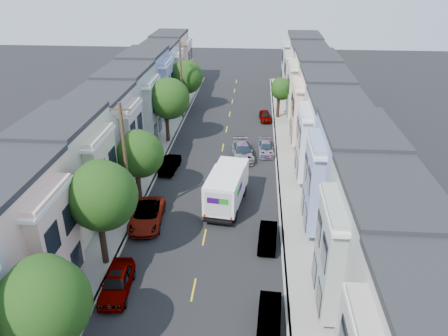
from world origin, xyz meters
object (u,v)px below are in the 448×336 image
(tree_b, at_px, (101,196))
(fedex_truck, at_px, (227,187))
(utility_pole_near, at_px, (126,164))
(lead_sedan, at_px, (243,151))
(parked_left_d, at_px, (170,165))
(parked_right_a, at_px, (269,316))
(parked_left_b, at_px, (117,282))
(tree_a, at_px, (42,305))
(tree_d, at_px, (168,99))
(tree_c, at_px, (139,154))
(tree_e, at_px, (185,77))
(parked_right_b, at_px, (268,237))
(parked_right_d, at_px, (265,116))
(utility_pole_far, at_px, (181,81))
(parked_right_c, at_px, (266,148))
(tree_far_r, at_px, (281,90))
(parked_left_c, at_px, (147,216))

(tree_b, bearing_deg, fedex_truck, 48.77)
(utility_pole_near, bearing_deg, lead_sedan, 56.96)
(utility_pole_near, bearing_deg, parked_left_d, 81.64)
(parked_right_a, bearing_deg, parked_left_b, 171.19)
(parked_left_d, bearing_deg, fedex_truck, -40.98)
(tree_a, relative_size, tree_d, 0.89)
(parked_left_b, bearing_deg, utility_pole_near, 95.31)
(tree_c, height_order, parked_left_d, tree_c)
(tree_e, bearing_deg, fedex_truck, -73.69)
(utility_pole_near, bearing_deg, parked_right_b, -12.68)
(parked_right_d, bearing_deg, lead_sedan, -106.98)
(fedex_truck, relative_size, parked_right_d, 1.83)
(utility_pole_far, relative_size, parked_right_c, 2.46)
(tree_a, distance_m, parked_left_b, 7.36)
(tree_b, distance_m, parked_left_b, 5.68)
(tree_d, bearing_deg, tree_far_r, 36.35)
(tree_d, relative_size, parked_left_d, 1.93)
(tree_far_r, distance_m, parked_right_a, 37.73)
(tree_e, distance_m, fedex_truck, 27.50)
(utility_pole_near, distance_m, lead_sedan, 16.48)
(tree_far_r, bearing_deg, parked_left_c, -113.37)
(utility_pole_far, bearing_deg, parked_right_b, -68.56)
(tree_b, xyz_separation_m, tree_far_r, (13.20, 32.65, -1.53))
(tree_b, distance_m, parked_right_c, 23.88)
(tree_e, distance_m, tree_far_r, 13.43)
(tree_a, bearing_deg, utility_pole_far, 90.00)
(tree_far_r, bearing_deg, parked_right_b, -93.87)
(tree_c, bearing_deg, utility_pole_far, 89.99)
(tree_b, distance_m, parked_right_d, 33.76)
(tree_far_r, bearing_deg, lead_sedan, -108.45)
(tree_d, relative_size, utility_pole_near, 0.77)
(tree_c, xyz_separation_m, parked_right_c, (11.20, 10.97, -3.71))
(tree_e, bearing_deg, tree_c, -90.00)
(fedex_truck, xyz_separation_m, parked_right_a, (3.52, -13.64, -1.23))
(tree_c, bearing_deg, tree_a, -90.00)
(tree_d, bearing_deg, parked_left_b, -86.88)
(fedex_truck, relative_size, parked_right_b, 1.83)
(lead_sedan, bearing_deg, fedex_truck, -103.62)
(lead_sedan, xyz_separation_m, parked_left_d, (-7.26, -3.79, -0.10))
(tree_e, height_order, parked_right_d, tree_e)
(tree_a, bearing_deg, parked_right_d, 74.52)
(tree_b, xyz_separation_m, parked_right_b, (11.20, 3.23, -4.87))
(parked_right_a, height_order, parked_right_c, parked_right_a)
(fedex_truck, distance_m, parked_left_b, 13.20)
(tree_d, relative_size, tree_far_r, 1.40)
(tree_e, height_order, utility_pole_far, utility_pole_far)
(tree_c, height_order, fedex_truck, tree_c)
(lead_sedan, bearing_deg, tree_c, -140.48)
(tree_a, relative_size, lead_sedan, 1.35)
(parked_left_d, bearing_deg, tree_c, -98.70)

